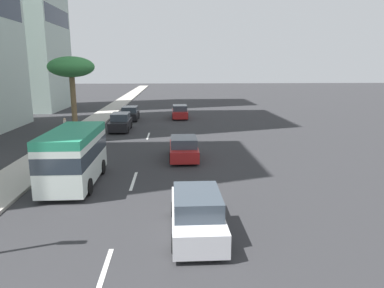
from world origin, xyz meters
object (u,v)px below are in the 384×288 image
car_lead (197,213)px  minibus_sixth (74,155)px  car_fourth (184,148)px  car_third (121,122)px  car_second (180,112)px  pedestrian_near_lamp (65,126)px  palm_tree (71,68)px  car_fifth (130,114)px

car_lead → minibus_sixth: minibus_sixth is taller
car_lead → minibus_sixth: bearing=44.8°
car_fourth → car_third: bearing=27.0°
car_second → car_third: 10.16m
pedestrian_near_lamp → palm_tree: bearing=159.6°
car_second → pedestrian_near_lamp: size_ratio=2.76×
car_fourth → palm_tree: 14.99m
car_third → car_lead: bearing=14.8°
car_third → pedestrian_near_lamp: size_ratio=2.73×
car_lead → minibus_sixth: size_ratio=0.78×
car_third → car_fifth: 7.07m
car_third → pedestrian_near_lamp: 5.58m
car_second → car_lead: bearing=179.8°
car_second → palm_tree: 14.82m
car_third → palm_tree: bearing=-71.3°
minibus_sixth → pedestrian_near_lamp: minibus_sixth is taller
car_lead → pedestrian_near_lamp: 21.50m
car_lead → car_fourth: car_lead is taller
car_fourth → minibus_sixth: (-4.91, 5.98, 0.88)m
car_fourth → palm_tree: size_ratio=0.62×
car_second → palm_tree: size_ratio=0.65×
car_lead → palm_tree: size_ratio=0.69×
car_fifth → car_fourth: bearing=17.1°
car_second → car_third: car_third is taller
car_fifth → minibus_sixth: 23.37m
car_second → car_fifth: car_second is taller
car_second → minibus_sixth: bearing=165.7°
car_fourth → minibus_sixth: bearing=129.4°
car_third → pedestrian_near_lamp: (-3.50, 4.34, 0.25)m
car_fourth → palm_tree: palm_tree is taller
car_lead → pedestrian_near_lamp: pedestrian_near_lamp is taller
car_lead → car_fifth: car_lead is taller
car_second → minibus_sixth: size_ratio=0.74×
car_lead → palm_tree: palm_tree is taller
car_third → car_fifth: (7.07, -0.13, -0.06)m
car_fourth → car_fifth: car_fifth is taller
car_third → car_second: bearing=143.6°
car_fourth → palm_tree: (10.00, 9.83, 5.29)m
car_fifth → pedestrian_near_lamp: bearing=-22.9°
car_second → car_third: (-8.17, 6.03, 0.04)m
minibus_sixth → car_third: bearing=179.4°
car_second → car_fourth: size_ratio=1.06×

